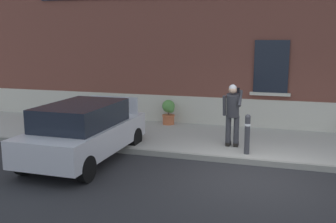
{
  "coord_description": "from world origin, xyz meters",
  "views": [
    {
      "loc": [
        0.62,
        -8.52,
        3.07
      ],
      "look_at": [
        -2.5,
        1.6,
        1.1
      ],
      "focal_mm": 41.56,
      "sensor_mm": 36.0,
      "label": 1
    }
  ],
  "objects": [
    {
      "name": "curb_edge",
      "position": [
        0.0,
        0.94,
        0.07
      ],
      "size": [
        24.0,
        0.12,
        0.15
      ],
      "primitive_type": "cube",
      "color": "gray",
      "rests_on": "ground"
    },
    {
      "name": "ground_plane",
      "position": [
        0.0,
        0.0,
        0.0
      ],
      "size": [
        80.0,
        80.0,
        0.0
      ],
      "primitive_type": "plane",
      "color": "#232326"
    },
    {
      "name": "building_facade",
      "position": [
        0.01,
        5.29,
        3.73
      ],
      "size": [
        24.0,
        1.52,
        7.5
      ],
      "color": "brown",
      "rests_on": "ground"
    },
    {
      "name": "hatchback_car_silver",
      "position": [
        -4.24,
        0.04,
        0.79
      ],
      "size": [
        1.81,
        4.08,
        1.5
      ],
      "color": "#B7B7BF",
      "rests_on": "ground"
    },
    {
      "name": "planter_cream",
      "position": [
        -5.96,
        4.02,
        0.61
      ],
      "size": [
        0.44,
        0.44,
        0.86
      ],
      "color": "beige",
      "rests_on": "sidewalk"
    },
    {
      "name": "person_on_phone",
      "position": [
        -0.76,
        1.92,
        1.15
      ],
      "size": [
        0.51,
        0.52,
        1.74
      ],
      "rotation": [
        0.0,
        0.0,
        0.07
      ],
      "color": "#2D2D33",
      "rests_on": "sidewalk"
    },
    {
      "name": "bollard_near_person",
      "position": [
        -0.29,
        1.35,
        0.71
      ],
      "size": [
        0.15,
        0.15,
        1.04
      ],
      "color": "#333338",
      "rests_on": "sidewalk"
    },
    {
      "name": "planter_terracotta",
      "position": [
        -3.27,
        4.15,
        0.61
      ],
      "size": [
        0.44,
        0.44,
        0.86
      ],
      "color": "#B25B38",
      "rests_on": "sidewalk"
    },
    {
      "name": "sidewalk",
      "position": [
        0.0,
        2.8,
        0.07
      ],
      "size": [
        24.0,
        3.6,
        0.15
      ],
      "primitive_type": "cube",
      "color": "#99968E",
      "rests_on": "ground"
    }
  ]
}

